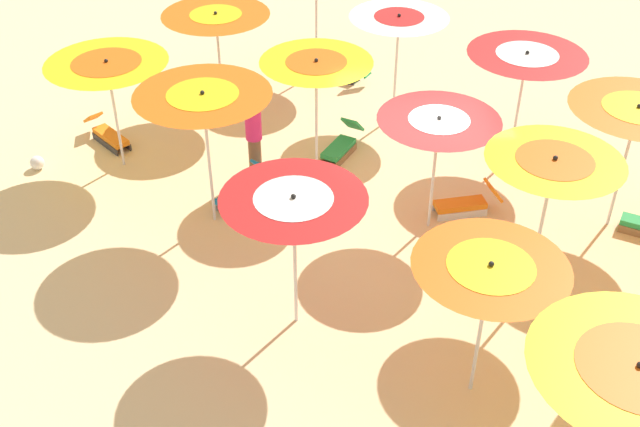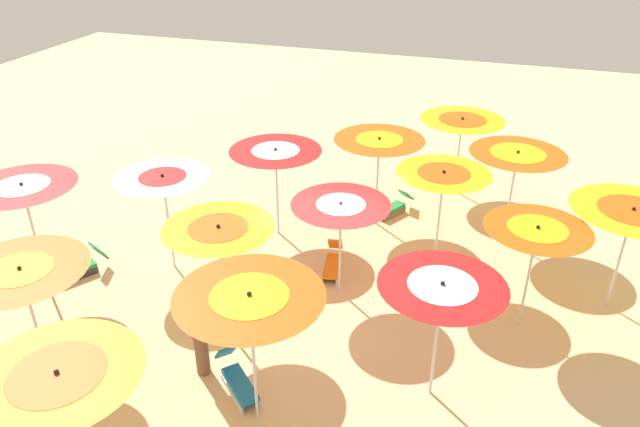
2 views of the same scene
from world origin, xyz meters
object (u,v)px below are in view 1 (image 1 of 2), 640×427
(beachgoer_0, at_px, (254,133))
(beach_umbrella_13, at_px, (204,106))
(beach_umbrella_3, at_px, (399,26))
(beach_umbrella_14, at_px, (108,70))
(beach_umbrella_6, at_px, (553,170))
(beach_umbrella_7, at_px, (438,129))
(lounger_1, at_px, (465,203))
(lounger_5, at_px, (108,135))
(beach_umbrella_10, at_px, (635,379))
(beach_umbrella_9, at_px, (216,24))
(lounger_2, at_px, (341,144))
(beach_umbrella_12, at_px, (294,208))
(beach_ball, at_px, (37,163))
(beach_umbrella_2, at_px, (525,65))
(beach_umbrella_8, at_px, (316,70))
(beach_umbrella_11, at_px, (489,277))
(lounger_4, at_px, (244,191))
(beach_umbrella_1, at_px, (636,120))
(lounger_0, at_px, (345,72))

(beachgoer_0, bearing_deg, beach_umbrella_13, -117.04)
(beach_umbrella_3, relative_size, beach_umbrella_14, 1.04)
(beach_umbrella_6, xyz_separation_m, beach_umbrella_7, (-1.79, -1.29, -0.37))
(lounger_1, bearing_deg, lounger_5, -30.42)
(beach_umbrella_7, bearing_deg, beach_umbrella_6, 35.68)
(beach_umbrella_10, xyz_separation_m, lounger_5, (-8.28, -7.26, -1.86))
(lounger_1, bearing_deg, beach_umbrella_9, -50.20)
(beach_umbrella_7, height_order, lounger_2, beach_umbrella_7)
(beach_umbrella_12, distance_m, lounger_2, 5.09)
(beach_umbrella_12, relative_size, beach_ball, 8.51)
(beach_umbrella_9, height_order, beach_umbrella_10, beach_umbrella_10)
(beach_umbrella_9, distance_m, lounger_1, 6.23)
(beach_umbrella_9, relative_size, beach_ball, 8.23)
(beach_umbrella_2, relative_size, lounger_5, 1.93)
(beachgoer_0, bearing_deg, beach_umbrella_8, 4.28)
(beach_umbrella_11, bearing_deg, beach_umbrella_10, 34.40)
(lounger_4, bearing_deg, beach_umbrella_14, -75.14)
(beach_umbrella_1, distance_m, lounger_2, 5.45)
(beach_umbrella_1, relative_size, beach_umbrella_7, 1.09)
(beach_umbrella_10, bearing_deg, lounger_0, -167.77)
(beach_umbrella_10, relative_size, beachgoer_0, 1.27)
(beachgoer_0, bearing_deg, lounger_0, 64.69)
(beach_umbrella_10, distance_m, lounger_1, 6.03)
(beach_umbrella_6, bearing_deg, beach_umbrella_3, -164.90)
(beach_umbrella_1, relative_size, lounger_1, 1.91)
(beachgoer_0, bearing_deg, lounger_2, 25.48)
(beach_umbrella_1, xyz_separation_m, beach_ball, (-2.04, -10.34, -1.93))
(beach_umbrella_2, xyz_separation_m, lounger_2, (-0.26, -3.29, -1.78))
(beach_umbrella_10, bearing_deg, beachgoer_0, -148.49)
(beach_umbrella_8, xyz_separation_m, beach_umbrella_9, (-2.57, -1.95, -0.23))
(beach_umbrella_13, relative_size, beach_ball, 9.32)
(beach_umbrella_3, height_order, beach_umbrella_10, beach_umbrella_3)
(lounger_2, bearing_deg, beach_umbrella_6, 62.69)
(beach_umbrella_6, height_order, beachgoer_0, beach_umbrella_6)
(beach_umbrella_7, distance_m, lounger_1, 1.89)
(lounger_0, xyz_separation_m, lounger_2, (3.21, -0.25, 0.00))
(beach_umbrella_14, bearing_deg, beach_umbrella_8, 83.47)
(beach_umbrella_1, height_order, beach_umbrella_11, beach_umbrella_1)
(beach_umbrella_13, relative_size, lounger_2, 2.01)
(lounger_5, bearing_deg, beach_umbrella_9, 80.18)
(beach_umbrella_11, bearing_deg, lounger_2, -166.40)
(beach_umbrella_11, xyz_separation_m, beach_umbrella_14, (-5.77, -5.68, 0.01))
(beach_umbrella_6, xyz_separation_m, beach_umbrella_10, (3.56, -0.06, -0.24))
(beach_umbrella_1, distance_m, beach_umbrella_11, 4.73)
(beach_umbrella_1, bearing_deg, beach_umbrella_7, -90.79)
(beach_umbrella_3, distance_m, beach_umbrella_9, 3.65)
(lounger_2, bearing_deg, beach_umbrella_7, 60.35)
(beach_umbrella_1, distance_m, lounger_1, 3.09)
(beach_umbrella_1, distance_m, lounger_0, 7.30)
(beach_umbrella_7, bearing_deg, beach_ball, -105.46)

